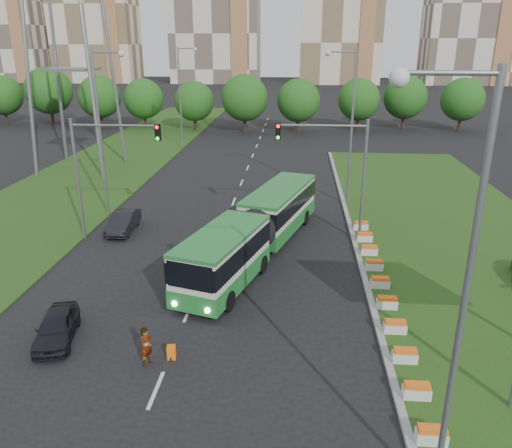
# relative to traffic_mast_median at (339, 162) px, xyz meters

# --- Properties ---
(ground) EXTENTS (360.00, 360.00, 0.00)m
(ground) POSITION_rel_traffic_mast_median_xyz_m (-4.78, -10.00, -5.35)
(ground) COLOR black
(ground) RESTS_ON ground
(grass_median) EXTENTS (14.00, 60.00, 0.15)m
(grass_median) POSITION_rel_traffic_mast_median_xyz_m (8.22, -2.00, -5.27)
(grass_median) COLOR #234814
(grass_median) RESTS_ON ground
(median_kerb) EXTENTS (0.30, 60.00, 0.18)m
(median_kerb) POSITION_rel_traffic_mast_median_xyz_m (1.27, -2.00, -5.26)
(median_kerb) COLOR gray
(median_kerb) RESTS_ON ground
(left_verge) EXTENTS (12.00, 110.00, 0.10)m
(left_verge) POSITION_rel_traffic_mast_median_xyz_m (-22.78, 15.00, -5.30)
(left_verge) COLOR #234814
(left_verge) RESTS_ON ground
(lane_markings) EXTENTS (0.20, 100.00, 0.01)m
(lane_markings) POSITION_rel_traffic_mast_median_xyz_m (-7.78, 10.00, -5.35)
(lane_markings) COLOR silver
(lane_markings) RESTS_ON ground
(flower_planters) EXTENTS (1.10, 20.30, 0.60)m
(flower_planters) POSITION_rel_traffic_mast_median_xyz_m (1.92, -8.10, -4.90)
(flower_planters) COLOR silver
(flower_planters) RESTS_ON grass_median
(traffic_mast_median) EXTENTS (5.76, 0.32, 8.00)m
(traffic_mast_median) POSITION_rel_traffic_mast_median_xyz_m (0.00, 0.00, 0.00)
(traffic_mast_median) COLOR gray
(traffic_mast_median) RESTS_ON ground
(traffic_mast_left) EXTENTS (5.76, 0.32, 8.00)m
(traffic_mast_left) POSITION_rel_traffic_mast_median_xyz_m (-15.16, -1.00, 0.00)
(traffic_mast_left) COLOR gray
(traffic_mast_left) RESTS_ON ground
(street_lamps) EXTENTS (36.00, 60.00, 12.00)m
(street_lamps) POSITION_rel_traffic_mast_median_xyz_m (-7.78, 0.00, 0.65)
(street_lamps) COLOR gray
(street_lamps) RESTS_ON ground
(tree_line) EXTENTS (120.00, 8.00, 9.00)m
(tree_line) POSITION_rel_traffic_mast_median_xyz_m (5.22, 45.00, -0.85)
(tree_line) COLOR #1D5015
(tree_line) RESTS_ON ground
(apartment_tower_west) EXTENTS (26.00, 15.00, 48.00)m
(apartment_tower_west) POSITION_rel_traffic_mast_median_xyz_m (-69.78, 140.00, 18.65)
(apartment_tower_west) COLOR beige
(apartment_tower_west) RESTS_ON ground
(apartment_tower_ceast) EXTENTS (25.00, 15.00, 50.00)m
(apartment_tower_ceast) POSITION_rel_traffic_mast_median_xyz_m (10.22, 140.00, 19.65)
(apartment_tower_ceast) COLOR beige
(apartment_tower_ceast) RESTS_ON ground
(apartment_tower_east) EXTENTS (27.00, 15.00, 47.00)m
(apartment_tower_east) POSITION_rel_traffic_mast_median_xyz_m (50.22, 140.00, 18.15)
(apartment_tower_east) COLOR beige
(apartment_tower_east) RESTS_ON ground
(midrise_west) EXTENTS (22.00, 14.00, 36.00)m
(midrise_west) POSITION_rel_traffic_mast_median_xyz_m (-99.78, 140.00, 12.65)
(midrise_west) COLOR beige
(midrise_west) RESTS_ON ground
(articulated_bus) EXTENTS (2.65, 16.99, 2.80)m
(articulated_bus) POSITION_rel_traffic_mast_median_xyz_m (-5.19, -2.80, -3.64)
(articulated_bus) COLOR beige
(articulated_bus) RESTS_ON ground
(car_left_near) EXTENTS (2.34, 4.04, 1.29)m
(car_left_near) POSITION_rel_traffic_mast_median_xyz_m (-13.01, -13.01, -4.70)
(car_left_near) COLOR black
(car_left_near) RESTS_ON ground
(car_left_far) EXTENTS (1.64, 4.26, 1.38)m
(car_left_far) POSITION_rel_traffic_mast_median_xyz_m (-14.59, 0.53, -4.66)
(car_left_far) COLOR black
(car_left_far) RESTS_ON ground
(pedestrian) EXTENTS (0.62, 0.73, 1.70)m
(pedestrian) POSITION_rel_traffic_mast_median_xyz_m (-8.54, -14.43, -4.50)
(pedestrian) COLOR gray
(pedestrian) RESTS_ON ground
(shopping_trolley) EXTENTS (0.35, 0.37, 0.60)m
(shopping_trolley) POSITION_rel_traffic_mast_median_xyz_m (-7.66, -13.97, -5.05)
(shopping_trolley) COLOR orange
(shopping_trolley) RESTS_ON ground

